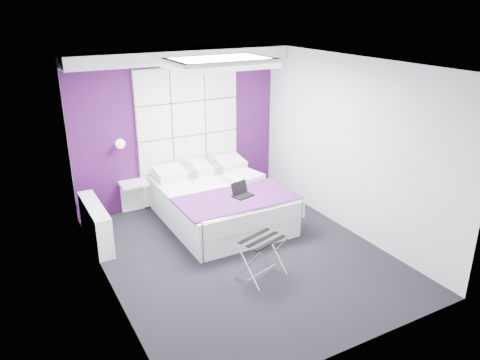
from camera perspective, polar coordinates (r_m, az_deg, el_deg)
The scene contains 15 objects.
floor at distance 6.60m, azimuth 0.23°, elevation -8.95°, with size 4.40×4.40×0.00m, color black.
ceiling at distance 5.77m, azimuth 0.27°, elevation 14.06°, with size 4.40×4.40×0.00m, color white.
wall_back at distance 7.98m, azimuth -7.47°, elevation 6.30°, with size 3.60×3.60×0.00m, color silver.
wall_left at distance 5.48m, azimuth -16.46°, elevation -1.27°, with size 4.40×4.40×0.00m, color silver.
wall_right at distance 7.07m, azimuth 13.15°, elevation 4.02°, with size 4.40×4.40×0.00m, color silver.
accent_wall at distance 7.97m, azimuth -7.44°, elevation 6.29°, with size 3.58×0.02×2.58m, color #3E0F44.
soffit at distance 7.53m, azimuth -7.18°, elevation 14.75°, with size 3.58×0.50×0.20m, color white.
headboard at distance 8.01m, azimuth -6.27°, elevation 5.45°, with size 1.80×0.08×2.30m, color silver, non-canonical shape.
skylight at distance 6.30m, azimuth -2.45°, elevation 14.17°, with size 1.36×0.86×0.12m, color white, non-canonical shape.
wall_lamp at distance 7.57m, azimuth -14.46°, elevation 4.37°, with size 0.15×0.15×0.15m, color white.
radiator at distance 7.07m, azimuth -17.19°, elevation -5.12°, with size 0.22×1.20×0.60m, color white.
bed at distance 7.41m, azimuth -2.38°, elevation -2.77°, with size 1.76×2.12×0.74m.
nightstand at distance 7.78m, azimuth -12.85°, elevation -0.42°, with size 0.43×0.33×0.05m, color white.
luggage_rack at distance 5.98m, azimuth 2.67°, elevation -9.45°, with size 0.55×0.40×0.54m.
laptop at distance 6.92m, azimuth 0.19°, elevation -1.50°, with size 0.29×0.21×0.21m.
Camera 1 is at (-2.78, -5.01, 3.29)m, focal length 35.00 mm.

